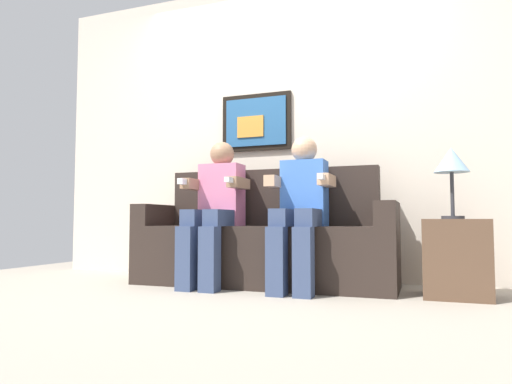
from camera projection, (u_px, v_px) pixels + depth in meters
ground_plane at (249, 291)px, 3.19m from camera, size 5.69×5.69×0.00m
back_wall_assembly at (280, 127)px, 3.99m from camera, size 4.38×0.10×2.60m
couch at (264, 244)px, 3.51m from camera, size 1.98×0.58×0.90m
person_on_left at (215, 205)px, 3.49m from camera, size 0.46×0.56×1.11m
person_on_right at (301, 204)px, 3.26m from camera, size 0.46×0.56×1.11m
side_table_right at (455, 258)px, 2.95m from camera, size 0.40×0.40×0.50m
table_lamp at (451, 163)px, 2.95m from camera, size 0.22×0.22×0.46m
spare_remote_on_table at (458, 217)px, 2.94m from camera, size 0.04×0.13×0.02m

